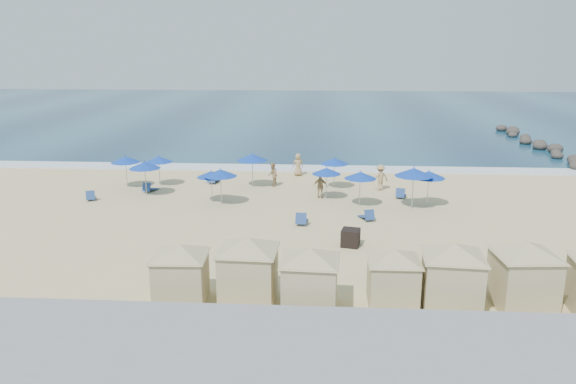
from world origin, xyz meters
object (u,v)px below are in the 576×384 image
(beachgoer_0, at_px, (273,175))
(rock_jetty, at_px, (545,147))
(umbrella_4, at_px, (211,174))
(umbrella_8, at_px, (334,161))
(cabana_4, at_px, (453,268))
(cabana_0, at_px, (180,266))
(umbrella_1, at_px, (145,165))
(umbrella_5, at_px, (220,173))
(umbrella_6, at_px, (326,171))
(umbrella_10, at_px, (429,175))
(beachgoer_2, at_px, (380,178))
(umbrella_9, at_px, (414,172))
(cabana_1, at_px, (248,261))
(umbrella_3, at_px, (252,157))
(umbrella_7, at_px, (360,175))
(cabana_5, at_px, (525,266))
(umbrella_2, at_px, (159,159))
(beachgoer_3, at_px, (298,165))
(trash_bin, at_px, (351,238))
(cabana_2, at_px, (310,271))
(cabana_3, at_px, (393,270))
(beachgoer_1, at_px, (321,186))

(beachgoer_0, bearing_deg, rock_jetty, 120.10)
(umbrella_4, xyz_separation_m, umbrella_8, (8.03, 4.16, 0.11))
(cabana_4, bearing_deg, cabana_0, -179.00)
(cabana_4, bearing_deg, umbrella_1, 137.27)
(umbrella_5, height_order, umbrella_6, umbrella_5)
(umbrella_8, xyz_separation_m, umbrella_10, (5.88, -4.19, 0.07))
(cabana_0, bearing_deg, beachgoer_2, 62.38)
(umbrella_9, bearing_deg, umbrella_5, 179.33)
(cabana_1, xyz_separation_m, beachgoer_2, (6.99, 18.07, -0.76))
(umbrella_3, distance_m, umbrella_7, 8.70)
(cabana_1, height_order, beachgoer_0, cabana_1)
(umbrella_3, xyz_separation_m, umbrella_8, (5.88, -0.04, -0.19))
(cabana_0, xyz_separation_m, cabana_5, (13.50, 0.50, 0.14))
(umbrella_2, bearing_deg, umbrella_9, -15.34)
(cabana_0, height_order, umbrella_10, cabana_0)
(cabana_1, relative_size, umbrella_7, 1.99)
(cabana_4, relative_size, umbrella_9, 1.73)
(umbrella_9, bearing_deg, cabana_5, -80.46)
(umbrella_10, bearing_deg, beachgoer_3, 136.92)
(umbrella_10, height_order, beachgoer_0, umbrella_10)
(cabana_5, bearing_deg, umbrella_2, 137.28)
(umbrella_1, xyz_separation_m, beachgoer_3, (10.10, 6.65, -1.25))
(umbrella_9, distance_m, beachgoer_2, 4.96)
(trash_bin, relative_size, cabana_2, 0.20)
(cabana_5, relative_size, umbrella_6, 2.11)
(umbrella_7, bearing_deg, umbrella_5, -178.81)
(cabana_0, height_order, beachgoer_3, cabana_0)
(cabana_0, distance_m, cabana_5, 13.51)
(umbrella_3, xyz_separation_m, beachgoer_3, (3.12, 3.85, -1.32))
(umbrella_10, distance_m, beachgoer_0, 11.35)
(cabana_3, xyz_separation_m, beachgoer_3, (-4.77, 22.37, -0.60))
(cabana_4, bearing_deg, cabana_1, 178.65)
(rock_jetty, xyz_separation_m, cabana_5, (-13.54, -34.06, 1.34))
(cabana_5, bearing_deg, umbrella_5, 136.66)
(cabana_2, bearing_deg, beachgoer_1, 88.95)
(beachgoer_1, bearing_deg, cabana_3, 112.17)
(cabana_4, bearing_deg, umbrella_6, 107.17)
(cabana_4, bearing_deg, beachgoer_0, 114.71)
(trash_bin, height_order, umbrella_7, umbrella_7)
(trash_bin, xyz_separation_m, umbrella_1, (-13.52, 9.06, 1.69))
(cabana_3, distance_m, umbrella_8, 18.60)
(cabana_0, height_order, beachgoer_0, cabana_0)
(cabana_4, distance_m, umbrella_2, 25.18)
(cabana_4, xyz_separation_m, umbrella_1, (-17.13, 15.82, 0.44))
(umbrella_7, distance_m, beachgoer_2, 4.62)
(cabana_0, xyz_separation_m, umbrella_9, (11.24, 13.97, 0.81))
(rock_jetty, distance_m, umbrella_8, 26.03)
(cabana_3, xyz_separation_m, umbrella_1, (-14.87, 15.72, 0.65))
(cabana_2, height_order, beachgoer_2, cabana_2)
(beachgoer_2, bearing_deg, rock_jetty, -159.61)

